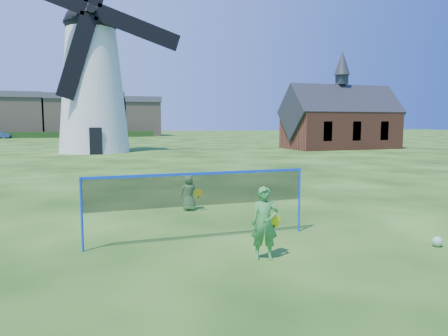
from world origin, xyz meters
TOP-DOWN VIEW (x-y plane):
  - ground at (0.00, 0.00)m, footprint 220.00×220.00m
  - windmill at (-2.12, 28.92)m, footprint 14.49×6.00m
  - chapel at (21.22, 26.37)m, footprint 11.28×5.47m
  - badminton_net at (-0.73, -0.56)m, footprint 5.05×0.05m
  - player_girl at (0.12, -2.19)m, footprint 0.72×0.49m
  - player_boy at (-0.17, 2.66)m, footprint 0.66×0.50m
  - play_ball at (3.96, -2.64)m, footprint 0.22×0.22m

SIDE VIEW (x-z plane):
  - ground at x=0.00m, z-range 0.00..0.00m
  - play_ball at x=3.96m, z-range 0.00..0.22m
  - player_boy at x=-0.17m, z-range 0.00..1.08m
  - player_girl at x=0.12m, z-range 0.00..1.42m
  - badminton_net at x=-0.73m, z-range 0.36..1.91m
  - chapel at x=21.22m, z-range -2.09..7.45m
  - windmill at x=-2.12m, z-range -3.10..15.72m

